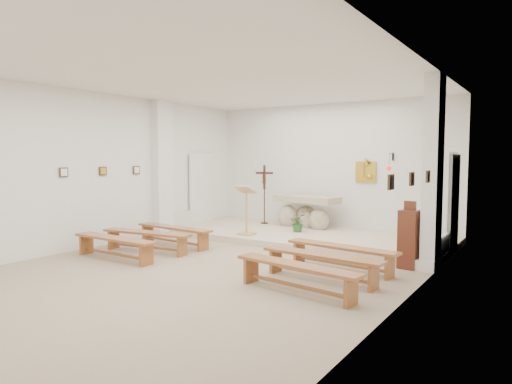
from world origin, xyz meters
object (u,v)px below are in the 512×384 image
Objects in this scene: lectern at (246,210)px; bench_right_third at (297,271)px; bench_left_third at (115,243)px; bench_left_second at (146,237)px; bench_left_front at (174,231)px; bench_right_second at (321,261)px; altar at (306,214)px; crucifix_stand at (264,190)px; donation_pedestal at (409,239)px; bench_right_front at (341,252)px.

bench_right_third is (3.08, -3.13, -0.41)m from lectern.
bench_left_second is at bearing 91.03° from bench_left_third.
bench_right_third is (4.10, 0.00, 0.00)m from bench_left_third.
bench_left_front is 1.00× the size of bench_right_third.
bench_left_second is at bearing -175.46° from bench_right_second.
bench_left_second and bench_right_second have the same top height.
altar is 1.41m from crucifix_stand.
lectern reaches higher than donation_pedestal.
lectern is at bearing -99.59° from altar.
bench_left_second is (-0.37, -4.13, -0.77)m from crucifix_stand.
bench_left_third is at bearing -86.35° from bench_left_front.
bench_right_second is at bearing 97.99° from bench_right_third.
bench_left_front is at bearing -173.40° from bench_right_front.
donation_pedestal is at bearing -28.58° from altar.
bench_right_second is at bearing -7.97° from bench_left_front.
lectern is 0.56× the size of bench_left_front.
bench_left_second is (-1.02, -2.28, -0.41)m from lectern.
crucifix_stand is at bearing -166.95° from altar.
altar is at bearing 70.98° from lectern.
altar is at bearing 132.53° from bench_right_front.
bench_right_third is (-0.98, -2.51, -0.21)m from donation_pedestal.
bench_left_front and bench_right_second have the same top height.
bench_right_front is (3.73, -3.28, -0.77)m from crucifix_stand.
crucifix_stand is 0.77× the size of bench_right_front.
bench_right_third is at bearing -55.97° from altar.
bench_left_front is (-1.02, -1.44, -0.41)m from lectern.
lectern is 3.43m from bench_right_front.
altar is at bearing 60.84° from bench_left_second.
lectern is 0.56× the size of bench_left_second.
crucifix_stand reaches higher than bench_right_second.
bench_right_front is at bearing 23.38° from bench_left_third.
bench_right_front is 1.00× the size of bench_right_second.
altar is 0.87× the size of bench_left_front.
crucifix_stand is 5.61m from bench_right_second.
donation_pedestal reaches higher than bench_right_second.
crucifix_stand is at bearing 158.76° from donation_pedestal.
bench_right_front is 0.84m from bench_right_second.
lectern is at bearing 142.58° from bench_right_third.
crucifix_stand is at bearing 134.87° from bench_right_third.
bench_right_second is at bearing -7.94° from bench_left_second.
bench_left_third is 4.10m from bench_right_third.
donation_pedestal is 5.15m from bench_left_front.
lectern reaches higher than bench_left_front.
altar is at bearing 123.82° from bench_right_third.
bench_left_front is at bearing -114.78° from crucifix_stand.
bench_right_second is (-0.98, -1.67, -0.21)m from donation_pedestal.
bench_left_front is 1.00× the size of bench_left_second.
bench_left_second is (0.00, -0.84, 0.00)m from bench_left_front.
lectern is at bearing 58.04° from bench_left_second.
altar reaches higher than bench_left_front.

